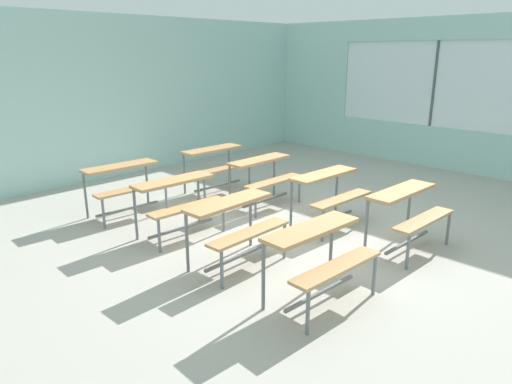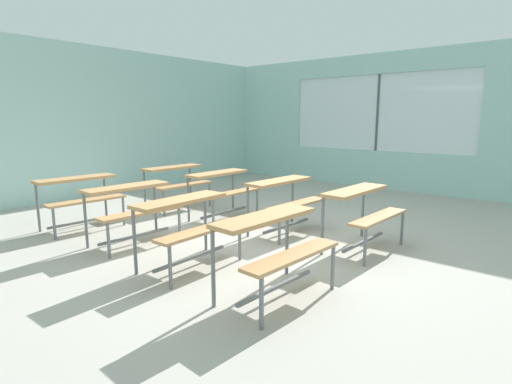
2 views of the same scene
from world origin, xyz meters
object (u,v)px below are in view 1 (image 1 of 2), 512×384
at_px(desk_bench_r0c1, 409,206).
at_px(desk_bench_r1c1, 330,187).
at_px(desk_bench_r0c0, 320,248).
at_px(desk_bench_r1c0, 236,218).
at_px(desk_bench_r2c0, 178,194).
at_px(desk_bench_r2c1, 264,171).
at_px(desk_bench_r3c1, 216,159).
at_px(desk_bench_r3c0, 124,178).

xyz_separation_m(desk_bench_r0c1, desk_bench_r1c1, (-0.01, 1.15, 0.00)).
distance_m(desk_bench_r0c0, desk_bench_r1c0, 1.16).
bearing_deg(desk_bench_r2c0, desk_bench_r1c0, -91.82).
height_order(desk_bench_r2c1, desk_bench_r3c1, same).
xyz_separation_m(desk_bench_r0c1, desk_bench_r2c0, (-1.66, 2.35, 0.00)).
bearing_deg(desk_bench_r0c1, desk_bench_r1c0, 147.90).
bearing_deg(desk_bench_r2c0, desk_bench_r2c1, 3.53).
distance_m(desk_bench_r0c0, desk_bench_r3c0, 3.55).
relative_size(desk_bench_r2c0, desk_bench_r2c1, 1.02).
height_order(desk_bench_r1c1, desk_bench_r3c0, same).
bearing_deg(desk_bench_r2c1, desk_bench_r3c0, 146.16).
bearing_deg(desk_bench_r2c0, desk_bench_r3c1, 37.64).
bearing_deg(desk_bench_r1c0, desk_bench_r1c1, -2.25).
height_order(desk_bench_r1c1, desk_bench_r3c1, same).
bearing_deg(desk_bench_r2c1, desk_bench_r2c0, -178.63).
xyz_separation_m(desk_bench_r1c1, desk_bench_r2c0, (-1.66, 1.20, 0.00)).
height_order(desk_bench_r0c1, desk_bench_r2c1, same).
height_order(desk_bench_r0c1, desk_bench_r1c1, same).
distance_m(desk_bench_r0c1, desk_bench_r3c1, 3.53).
bearing_deg(desk_bench_r0c1, desk_bench_r3c1, 91.88).
distance_m(desk_bench_r1c1, desk_bench_r3c1, 2.38).
xyz_separation_m(desk_bench_r1c0, desk_bench_r3c0, (0.01, 2.38, 0.00)).
bearing_deg(desk_bench_r1c1, desk_bench_r3c0, 127.88).
height_order(desk_bench_r1c0, desk_bench_r1c1, same).
bearing_deg(desk_bench_r3c0, desk_bench_r2c1, -31.29).
xyz_separation_m(desk_bench_r2c0, desk_bench_r2c1, (1.66, 0.04, 0.00)).
bearing_deg(desk_bench_r1c1, desk_bench_r1c0, -178.71).
distance_m(desk_bench_r1c0, desk_bench_r3c0, 2.38).
relative_size(desk_bench_r0c0, desk_bench_r3c0, 1.00).
bearing_deg(desk_bench_r3c1, desk_bench_r1c1, -88.52).
bearing_deg(desk_bench_r1c0, desk_bench_r0c0, -91.37).
bearing_deg(desk_bench_r0c0, desk_bench_r2c0, 90.74).
bearing_deg(desk_bench_r1c1, desk_bench_r3c1, 91.92).
bearing_deg(desk_bench_r3c0, desk_bench_r2c0, -83.57).
bearing_deg(desk_bench_r3c1, desk_bench_r0c1, -88.33).
height_order(desk_bench_r1c0, desk_bench_r2c1, same).
bearing_deg(desk_bench_r2c0, desk_bench_r3c0, 96.04).
bearing_deg(desk_bench_r1c1, desk_bench_r0c0, -144.66).
bearing_deg(desk_bench_r2c1, desk_bench_r0c0, -126.18).
bearing_deg(desk_bench_r0c1, desk_bench_r2c0, 127.14).
bearing_deg(desk_bench_r1c0, desk_bench_r2c1, 33.31).
bearing_deg(desk_bench_r1c0, desk_bench_r0c1, -35.42).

